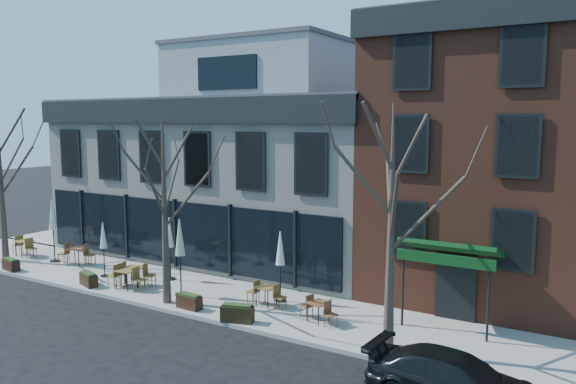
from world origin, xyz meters
The scene contains 24 objects.
ground centered at (0.00, 0.00, 0.00)m, with size 120.00×120.00×0.00m, color black.
sidewalk_front centered at (3.25, -2.15, 0.07)m, with size 33.50×4.70×0.15m, color gray.
sidewalk_side centered at (-11.25, 6.00, 0.07)m, with size 4.50×12.00×0.15m, color gray.
corner_building centered at (0.07, 5.07, 4.72)m, with size 18.39×10.39×11.10m.
red_brick_building centered at (13.00, 4.98, 5.64)m, with size 8.20×11.78×11.18m.
tree_corner centered at (-8.49, -3.20, 4.25)m, with size 3.93×3.98×7.92m.
tree_mid centered at (3.01, -3.90, 3.79)m, with size 3.50×3.55×7.04m.
tree_right centered at (12.01, -3.90, 4.02)m, with size 3.72×3.77×7.48m.
parked_sedan centered at (14.54, -5.87, 0.66)m, with size 1.85×4.56×1.32m, color black.
cafe_set_0 centered at (-8.50, -2.16, 0.67)m, with size 1.95×0.86×1.01m.
cafe_set_1 centered at (-4.80, -1.87, 0.67)m, with size 1.96×1.06×1.01m.
cafe_set_2 centered at (0.34, -3.47, 0.66)m, with size 1.89×0.81×0.98m.
cafe_set_3 centered at (0.28, -2.96, 0.66)m, with size 1.92×1.06×0.99m.
cafe_set_4 centered at (6.51, -2.26, 0.62)m, with size 1.74×0.74×0.91m.
cafe_set_5 centered at (9.00, -2.76, 0.59)m, with size 1.67×0.88×0.86m.
umbrella_0 centered at (-6.20, -2.08, 2.33)m, with size 0.49×0.49×3.09m.
umbrella_1 centered at (-1.94, -2.65, 1.89)m, with size 0.39×0.39×2.46m.
umbrella_2 centered at (0.94, -1.48, 2.10)m, with size 0.44×0.44×2.76m.
umbrella_3 centered at (2.85, -2.93, 2.33)m, with size 0.50×0.50×3.10m.
umbrella_4 centered at (6.67, -1.52, 2.10)m, with size 0.44×0.44×2.76m.
planter_0 centered at (-6.51, -4.20, 0.43)m, with size 1.05×0.54×0.56m.
planter_1 centered at (-1.38, -3.98, 0.44)m, with size 1.11×0.71×0.58m.
planter_2 centered at (4.22, -4.01, 0.43)m, with size 1.02×0.46×0.56m.
planter_3 centered at (6.57, -4.20, 0.46)m, with size 1.22×0.78×0.63m.
Camera 1 is at (17.80, -19.41, 7.12)m, focal length 35.00 mm.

